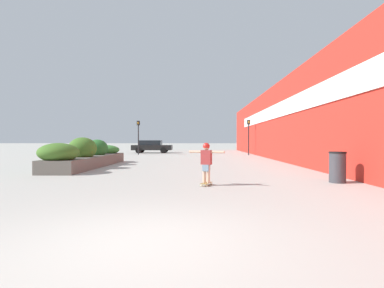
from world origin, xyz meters
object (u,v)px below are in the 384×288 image
(car_center_left, at_px, (152,146))
(traffic_light_left, at_px, (138,132))
(traffic_light_right, at_px, (249,131))
(trash_bin, at_px, (337,167))
(skateboarder, at_px, (206,159))
(car_leftmost, at_px, (331,146))
(skateboard, at_px, (206,183))

(car_center_left, relative_size, traffic_light_left, 1.32)
(car_center_left, bearing_deg, traffic_light_right, 65.15)
(trash_bin, relative_size, traffic_light_right, 0.30)
(car_center_left, distance_m, traffic_light_right, 11.50)
(skateboarder, distance_m, car_center_left, 25.45)
(car_leftmost, xyz_separation_m, car_center_left, (-19.85, 1.42, -0.05))
(trash_bin, bearing_deg, skateboarder, -170.17)
(skateboarder, bearing_deg, skateboard, 0.00)
(trash_bin, bearing_deg, traffic_light_left, 118.75)
(car_leftmost, bearing_deg, car_center_left, -94.09)
(skateboard, height_order, car_center_left, car_center_left)
(traffic_light_left, bearing_deg, car_center_left, 80.55)
(skateboarder, bearing_deg, traffic_light_left, 129.72)
(trash_bin, xyz_separation_m, traffic_light_left, (-10.89, 19.85, 1.81))
(skateboarder, distance_m, traffic_light_left, 21.65)
(car_center_left, distance_m, traffic_light_left, 4.51)
(car_center_left, bearing_deg, traffic_light_left, -9.45)
(skateboarder, height_order, traffic_light_right, traffic_light_right)
(skateboard, relative_size, traffic_light_right, 0.18)
(car_leftmost, relative_size, traffic_light_left, 1.34)
(traffic_light_left, distance_m, traffic_light_right, 11.04)
(skateboard, height_order, skateboarder, skateboarder)
(skateboarder, distance_m, car_leftmost, 27.31)
(trash_bin, relative_size, car_leftmost, 0.23)
(skateboarder, height_order, traffic_light_left, traffic_light_left)
(trash_bin, distance_m, traffic_light_left, 22.71)
(car_leftmost, height_order, traffic_light_left, traffic_light_left)
(skateboard, xyz_separation_m, traffic_light_left, (-6.42, 20.62, 2.28))
(skateboarder, relative_size, car_leftmost, 0.28)
(car_center_left, xyz_separation_m, traffic_light_left, (-0.69, -4.17, 1.57))
(skateboard, height_order, trash_bin, trash_bin)
(car_center_left, bearing_deg, skateboarder, 13.01)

